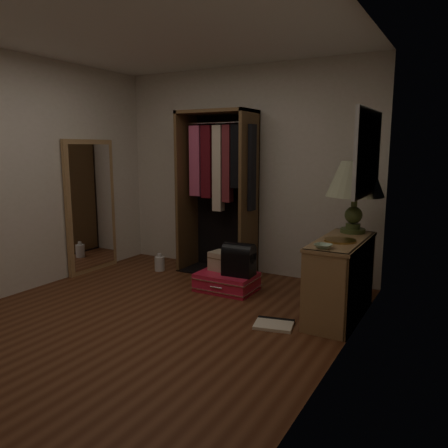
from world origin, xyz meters
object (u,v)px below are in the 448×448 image
Objects in this scene: floor_mirror at (91,206)px; pink_suitcase at (227,282)px; white_jug at (160,263)px; open_wardrobe at (220,179)px; train_case at (224,261)px; black_bag at (239,258)px; table_lamp at (355,181)px; console_bookshelf at (341,276)px.

pink_suitcase is at bearing 4.12° from floor_mirror.
open_wardrobe is at bearing 26.54° from white_jug.
white_jug is at bearing 177.76° from train_case.
black_bag is 1.38m from white_jug.
floor_mirror is 4.88× the size of train_case.
pink_suitcase is at bearing -168.44° from table_lamp.
black_bag reaches higher than white_jug.
open_wardrobe is 8.93× the size of white_jug.
floor_mirror is at bearing -172.84° from table_lamp.
train_case is (0.37, -0.55, -0.90)m from open_wardrobe.
console_bookshelf reaches higher than train_case.
floor_mirror is at bearing -179.25° from console_bookshelf.
black_bag is (0.15, 0.00, 0.29)m from pink_suitcase.
open_wardrobe reaches higher than floor_mirror.
white_jug is at bearing 28.28° from floor_mirror.
table_lamp is at bearing -0.11° from white_jug.
black_bag is at bearing 3.89° from floor_mirror.
pink_suitcase is 1.81× the size of black_bag.
table_lamp is (1.76, -0.36, 0.06)m from open_wardrobe.
floor_mirror reaches higher than console_bookshelf.
console_bookshelf is at bearing -8.57° from black_bag.
open_wardrobe is 5.88× the size of train_case.
table_lamp is at bearing 11.14° from pink_suitcase.
train_case is at bearing 172.86° from console_bookshelf.
black_bag is at bearing 175.07° from console_bookshelf.
train_case is 0.26m from black_bag.
white_jug is (-0.72, -0.36, -1.12)m from open_wardrobe.
open_wardrobe is at bearing 157.48° from console_bookshelf.
console_bookshelf is 1.34m from pink_suitcase.
floor_mirror is at bearing -179.75° from black_bag.
open_wardrobe is 1.80m from table_lamp.
train_case is (-0.08, 0.08, 0.21)m from pink_suitcase.
open_wardrobe is 1.12m from train_case.
train_case is (-1.39, 0.17, -0.08)m from console_bookshelf.
black_bag reaches higher than pink_suitcase.
floor_mirror is 4.63× the size of black_bag.
train_case is 1.12m from white_jug.
console_bookshelf reaches higher than black_bag.
table_lamp is at bearing 15.86° from train_case.
table_lamp is (1.31, 0.27, 1.17)m from pink_suitcase.
black_bag reaches higher than train_case.
floor_mirror reaches higher than table_lamp.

